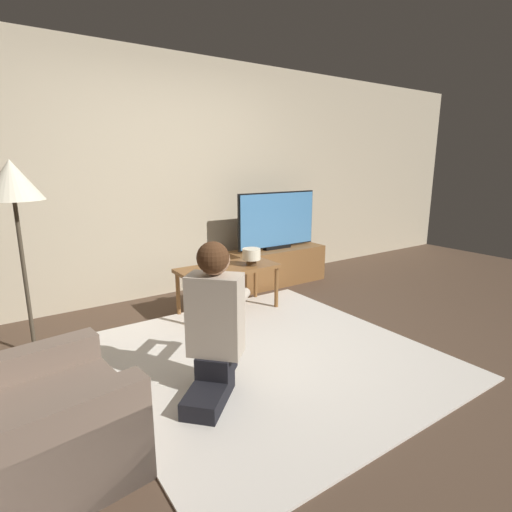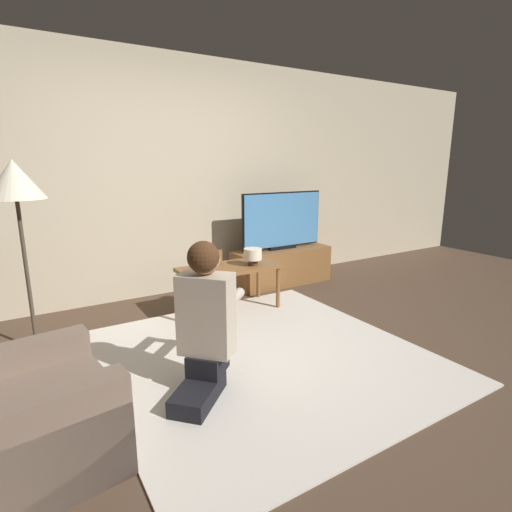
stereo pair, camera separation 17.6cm
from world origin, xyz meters
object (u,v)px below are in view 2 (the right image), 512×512
at_px(coffee_table, 229,271).
at_px(table_lamp, 253,255).
at_px(floor_lamp, 15,190).
at_px(tv, 282,221).
at_px(armchair, 5,426).
at_px(person_kneeling, 205,318).

xyz_separation_m(coffee_table, table_lamp, (0.22, -0.09, 0.15)).
bearing_deg(floor_lamp, tv, 9.70).
relative_size(tv, floor_lamp, 0.74).
height_order(coffee_table, armchair, armchair).
relative_size(floor_lamp, person_kneeling, 1.51).
xyz_separation_m(person_kneeling, table_lamp, (1.02, 1.11, 0.06)).
distance_m(tv, floor_lamp, 2.80).
height_order(floor_lamp, person_kneeling, floor_lamp).
distance_m(tv, armchair, 3.51).
bearing_deg(floor_lamp, coffee_table, -1.65).
relative_size(coffee_table, floor_lamp, 0.66).
xyz_separation_m(coffee_table, person_kneeling, (-0.80, -1.20, 0.09)).
height_order(tv, person_kneeling, tv).
distance_m(floor_lamp, table_lamp, 2.07).
xyz_separation_m(floor_lamp, table_lamp, (1.94, -0.14, -0.70)).
bearing_deg(floor_lamp, armchair, -97.47).
height_order(coffee_table, floor_lamp, floor_lamp).
bearing_deg(coffee_table, person_kneeling, -123.69).
relative_size(tv, coffee_table, 1.11).
bearing_deg(tv, coffee_table, -152.64).
height_order(coffee_table, table_lamp, table_lamp).
distance_m(floor_lamp, armchair, 1.76).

